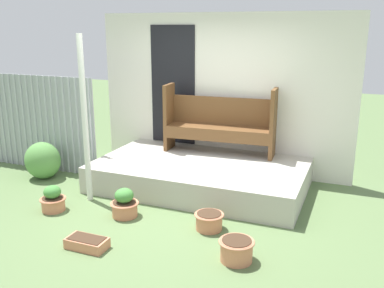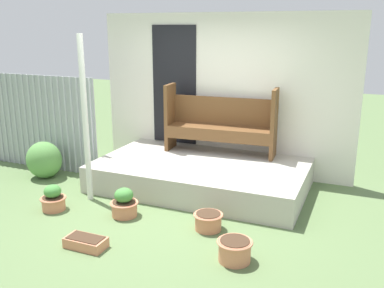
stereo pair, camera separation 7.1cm
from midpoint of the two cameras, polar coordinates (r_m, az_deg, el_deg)
ground_plane at (r=5.86m, az=-3.54°, el=-8.56°), size 24.00×24.00×0.00m
porch_slab at (r=6.52m, az=0.83°, el=-4.13°), size 3.11×1.82×0.40m
house_wall at (r=7.12m, az=3.33°, el=6.70°), size 4.31×0.08×2.60m
fence_corrugated at (r=7.86m, az=-21.33°, el=2.78°), size 2.71×0.05×1.61m
support_post at (r=5.98m, az=-14.43°, el=3.04°), size 0.08×0.08×2.29m
bench at (r=6.86m, az=3.41°, el=3.12°), size 1.79×0.52×1.08m
flower_pot_left at (r=6.04m, az=-18.38°, el=-7.06°), size 0.35×0.35×0.35m
flower_pot_middle at (r=5.64m, az=-9.34°, el=-7.92°), size 0.37×0.37×0.38m
flower_pot_right at (r=5.25m, az=1.90°, el=-10.14°), size 0.36×0.36×0.21m
flower_pot_far_right at (r=4.62m, az=5.50°, el=-13.81°), size 0.38×0.38×0.24m
planter_box_rect at (r=5.01m, az=-14.23°, el=-12.67°), size 0.46×0.24×0.12m
shrub_by_fence at (r=7.30m, az=-19.55°, el=-2.08°), size 0.58×0.52×0.60m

